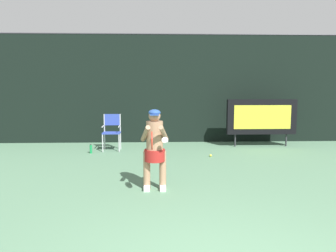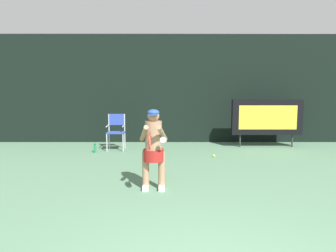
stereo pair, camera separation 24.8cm
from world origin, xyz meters
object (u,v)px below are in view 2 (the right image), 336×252
Objects in this scene: tennis_player at (152,146)px; tennis_ball_loose at (213,156)px; water_bottle at (94,149)px; tennis_racket at (149,140)px; scoreboard at (266,117)px; umpire_chair at (115,130)px.

tennis_player is 22.21× the size of tennis_ball_loose.
water_bottle is 0.44× the size of tennis_racket.
tennis_player is 3.25m from tennis_ball_loose.
scoreboard is at bearing 38.42° from tennis_ball_loose.
tennis_ball_loose is at bearing -141.58° from scoreboard.
tennis_racket reaches higher than tennis_ball_loose.
water_bottle reaches higher than tennis_ball_loose.
tennis_ball_loose is (3.37, -0.59, -0.09)m from water_bottle.
tennis_racket is at bearing -115.71° from tennis_ball_loose.
tennis_racket is at bearing -95.22° from tennis_player.
water_bottle is at bearing 170.14° from tennis_ball_loose.
tennis_racket is (1.80, -3.84, 0.90)m from water_bottle.
water_bottle is at bearing 118.86° from tennis_player.
umpire_chair is 4.48m from tennis_racket.
tennis_ball_loose is at bearing -20.12° from umpire_chair.
tennis_ball_loose is at bearing 61.16° from tennis_player.
tennis_ball_loose is (-1.85, -1.47, -0.91)m from scoreboard.
scoreboard is 4.70m from umpire_chair.
scoreboard is at bearing 51.44° from tennis_player.
scoreboard is at bearing 51.16° from tennis_racket.
tennis_player is (-3.37, -4.23, -0.12)m from scoreboard.
scoreboard is 1.46× the size of tennis_player.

